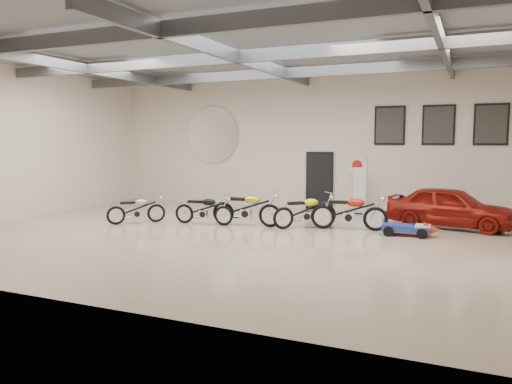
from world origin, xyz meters
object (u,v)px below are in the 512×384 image
at_px(banner_stand, 360,190).
at_px(motorcycle_gold, 246,207).
at_px(motorcycle_silver, 136,209).
at_px(vintage_car, 450,207).
at_px(motorcycle_black, 204,209).
at_px(go_kart, 411,226).
at_px(motorcycle_yellow, 305,210).
at_px(motorcycle_red, 349,211).

height_order(banner_stand, motorcycle_gold, banner_stand).
xyz_separation_m(motorcycle_silver, vintage_car, (9.00, 3.14, 0.15)).
height_order(motorcycle_black, motorcycle_gold, motorcycle_gold).
xyz_separation_m(banner_stand, go_kart, (2.16, -3.51, -0.58)).
bearing_deg(motorcycle_black, motorcycle_gold, 7.23).
height_order(motorcycle_yellow, vintage_car, vintage_car).
height_order(go_kart, vintage_car, vintage_car).
height_order(motorcycle_black, motorcycle_red, motorcycle_red).
relative_size(motorcycle_silver, motorcycle_yellow, 0.88).
bearing_deg(motorcycle_yellow, motorcycle_gold, 148.33).
bearing_deg(motorcycle_gold, motorcycle_yellow, 9.16).
xyz_separation_m(motorcycle_silver, motorcycle_black, (2.02, 0.69, 0.03)).
xyz_separation_m(motorcycle_black, motorcycle_yellow, (3.05, 0.70, 0.04)).
distance_m(banner_stand, motorcycle_red, 3.30).
bearing_deg(motorcycle_yellow, banner_stand, 31.36).
distance_m(banner_stand, go_kart, 4.17).
bearing_deg(banner_stand, go_kart, -48.05).
height_order(motorcycle_red, vintage_car, vintage_car).
relative_size(motorcycle_black, vintage_car, 0.52).
height_order(motorcycle_black, vintage_car, vintage_car).
bearing_deg(vintage_car, banner_stand, 71.36).
distance_m(motorcycle_black, vintage_car, 7.41).
bearing_deg(motorcycle_yellow, go_kart, -45.56).
bearing_deg(go_kart, motorcycle_yellow, 176.95).
height_order(banner_stand, go_kart, banner_stand).
relative_size(motorcycle_red, go_kart, 1.40).
bearing_deg(motorcycle_silver, motorcycle_gold, -30.24).
bearing_deg(go_kart, motorcycle_black, -175.86).
relative_size(motorcycle_silver, go_kart, 1.16).
xyz_separation_m(motorcycle_silver, motorcycle_yellow, (5.07, 1.39, 0.06)).
relative_size(motorcycle_silver, vintage_car, 0.49).
relative_size(motorcycle_silver, motorcycle_gold, 0.82).
height_order(motorcycle_gold, go_kart, motorcycle_gold).
distance_m(motorcycle_yellow, vintage_car, 4.31).
bearing_deg(vintage_car, motorcycle_silver, 119.66).
relative_size(banner_stand, go_kart, 1.12).
distance_m(motorcycle_silver, go_kart, 8.22).
relative_size(banner_stand, motorcycle_gold, 0.79).
relative_size(motorcycle_black, go_kart, 1.22).
height_order(motorcycle_silver, go_kart, motorcycle_silver).
xyz_separation_m(banner_stand, motorcycle_yellow, (-0.88, -3.45, -0.33)).
bearing_deg(motorcycle_black, motorcycle_yellow, 6.86).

